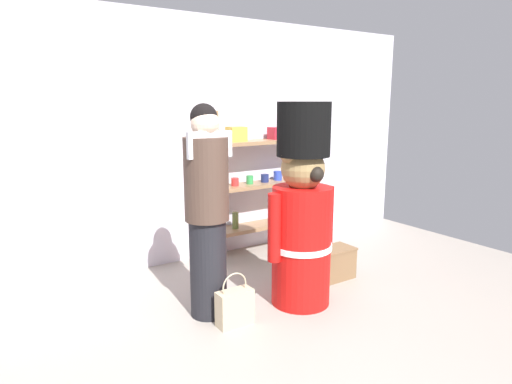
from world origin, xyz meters
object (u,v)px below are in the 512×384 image
merchandise_shelf (257,179)px  person_shopper (207,209)px  shopping_bag (235,307)px  display_crate (334,263)px  teddy_bear_guard (302,213)px

merchandise_shelf → person_shopper: bearing=-137.3°
merchandise_shelf → person_shopper: 1.67m
shopping_bag → merchandise_shelf: bearing=50.8°
shopping_bag → display_crate: 1.32m
shopping_bag → teddy_bear_guard: bearing=2.7°
merchandise_shelf → shopping_bag: 1.94m
merchandise_shelf → person_shopper: person_shopper is taller
merchandise_shelf → teddy_bear_guard: size_ratio=0.95×
teddy_bear_guard → display_crate: teddy_bear_guard is taller
person_shopper → display_crate: (1.38, 0.00, -0.73)m
teddy_bear_guard → shopping_bag: size_ratio=4.00×
person_shopper → display_crate: bearing=0.2°
teddy_bear_guard → person_shopper: bearing=162.8°
merchandise_shelf → teddy_bear_guard: teddy_bear_guard is taller
merchandise_shelf → display_crate: bearing=-82.1°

